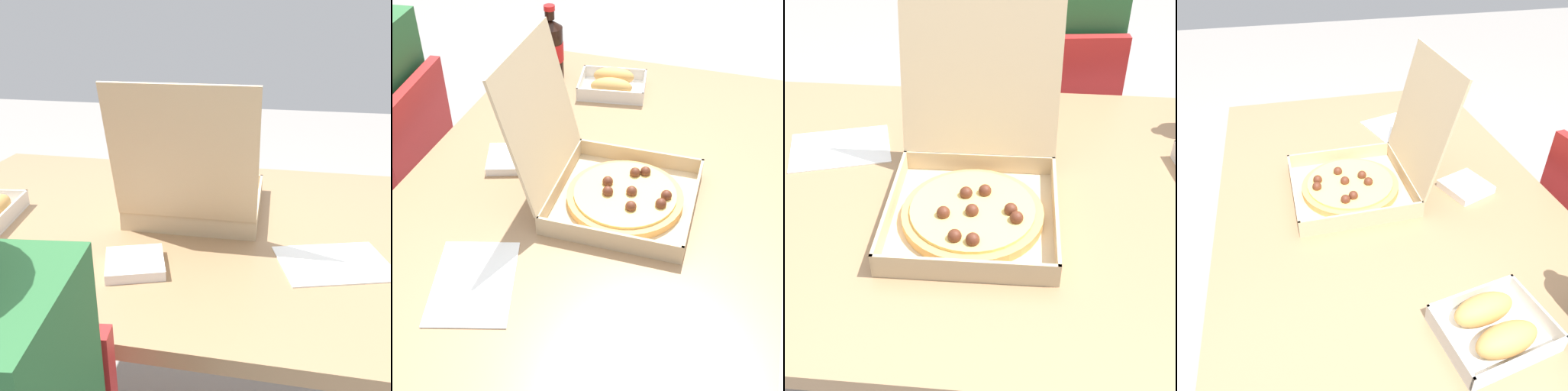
% 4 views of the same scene
% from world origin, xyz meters
% --- Properties ---
extents(ground_plane, '(10.00, 10.00, 0.00)m').
position_xyz_m(ground_plane, '(0.00, 0.00, 0.00)').
color(ground_plane, gray).
extents(dining_table, '(1.34, 0.86, 0.73)m').
position_xyz_m(dining_table, '(0.00, 0.00, 0.65)').
color(dining_table, '#997551').
rests_on(dining_table, ground_plane).
extents(chair, '(0.45, 0.45, 0.83)m').
position_xyz_m(chair, '(0.12, 0.66, 0.48)').
color(chair, red).
rests_on(chair, ground_plane).
extents(pizza_box_open, '(0.31, 0.38, 0.34)m').
position_xyz_m(pizza_box_open, '(-0.04, -0.05, 0.78)').
color(pizza_box_open, tan).
rests_on(pizza_box_open, dining_table).
extents(bread_side_box, '(0.18, 0.21, 0.06)m').
position_xyz_m(bread_side_box, '(0.45, 0.08, 0.75)').
color(bread_side_box, white).
rests_on(bread_side_box, dining_table).
extents(cola_bottle, '(0.07, 0.07, 0.22)m').
position_xyz_m(cola_bottle, '(0.47, 0.27, 0.82)').
color(cola_bottle, black).
rests_on(cola_bottle, dining_table).
extents(paper_menu, '(0.24, 0.20, 0.00)m').
position_xyz_m(paper_menu, '(-0.35, 0.13, 0.73)').
color(paper_menu, white).
rests_on(paper_menu, dining_table).
extents(napkin_pile, '(0.14, 0.14, 0.02)m').
position_xyz_m(napkin_pile, '(0.03, 0.22, 0.74)').
color(napkin_pile, white).
rests_on(napkin_pile, dining_table).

